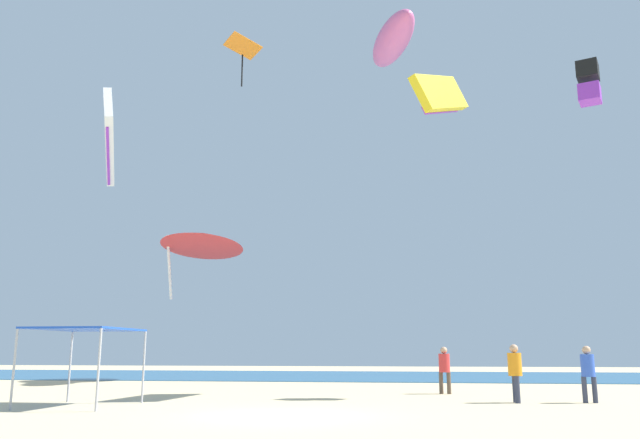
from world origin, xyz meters
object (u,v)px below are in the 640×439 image
Objects in this scene: person_central at (444,366)px; kite_diamond_orange at (243,48)px; person_leftmost at (515,368)px; kite_inflatable_pink at (393,40)px; kite_box_black at (589,83)px; kite_parafoil_yellow at (440,94)px; person_near_tent at (588,369)px; kite_delta_red at (203,240)px; kite_parafoil_white at (109,141)px; canopy_tent at (86,332)px.

kite_diamond_orange is (-9.95, 4.29, 16.74)m from person_central.
person_leftmost is at bearing 141.21° from person_central.
kite_inflatable_pink is at bearing -54.75° from person_central.
person_central is 12.94m from kite_box_black.
person_central is 11.21m from kite_parafoil_yellow.
person_near_tent is 2.41m from person_leftmost.
person_near_tent is 0.97× the size of person_leftmost.
kite_delta_red is (-13.78, 10.04, 7.23)m from person_central.
kite_parafoil_white is 2.34× the size of kite_diamond_orange.
kite_box_black is 5.96m from kite_parafoil_yellow.
kite_box_black reaches higher than kite_delta_red.
kite_box_black is (1.65, 2.77, 11.31)m from person_near_tent.
kite_parafoil_white is at bearing -118.57° from person_leftmost.
kite_box_black reaches higher than person_near_tent.
kite_parafoil_white is 1.12× the size of kite_delta_red.
person_central is 0.38× the size of kite_parafoil_yellow.
kite_inflatable_pink is at bearing -146.96° from kite_parafoil_yellow.
kite_diamond_orange is at bearing -36.42° from person_near_tent.
person_leftmost is 4.72m from person_central.
person_central is 18.52m from kite_delta_red.
person_near_tent is at bearing 23.46° from kite_diamond_orange.
canopy_tent is 21.32m from kite_box_black.
person_leftmost is 0.35× the size of kite_delta_red.
kite_parafoil_white is at bearing -123.24° from kite_delta_red.
kite_box_black reaches higher than canopy_tent.
canopy_tent is 14.03m from person_leftmost.
canopy_tent is 19.62m from kite_diamond_orange.
kite_parafoil_white is at bearing 90.33° from kite_inflatable_pink.
kite_parafoil_yellow is (0.22, -1.20, 11.14)m from person_central.
kite_diamond_orange reaches higher than person_central.
canopy_tent is at bearing -138.54° from kite_box_black.
person_leftmost is 0.40× the size of kite_parafoil_yellow.
kite_diamond_orange is (-12.08, 8.50, 16.70)m from person_leftmost.
kite_parafoil_yellow reaches higher than person_central.
kite_inflatable_pink is at bearing 89.36° from kite_diamond_orange.
kite_parafoil_white is (-17.71, 5.05, 12.09)m from person_central.
kite_box_black is at bearing -24.24° from kite_delta_red.
kite_parafoil_white is at bearing -173.11° from kite_box_black.
kite_diamond_orange reaches higher than kite_parafoil_white.
kite_parafoil_white is 1.28× the size of kite_parafoil_yellow.
person_leftmost is at bearing 17.87° from kite_diamond_orange.
person_central is at bearing -147.34° from kite_parafoil_yellow.
canopy_tent is 0.66× the size of kite_parafoil_yellow.
kite_inflatable_pink reaches higher than canopy_tent.
kite_box_black is (17.62, 6.43, 10.13)m from canopy_tent.
person_central is 19.94m from kite_diamond_orange.
kite_diamond_orange is (-14.47, 8.20, 16.73)m from person_near_tent.
person_leftmost is at bearing 178.18° from kite_inflatable_pink.
canopy_tent is at bearing 134.18° from kite_inflatable_pink.
kite_diamond_orange reaches higher than canopy_tent.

